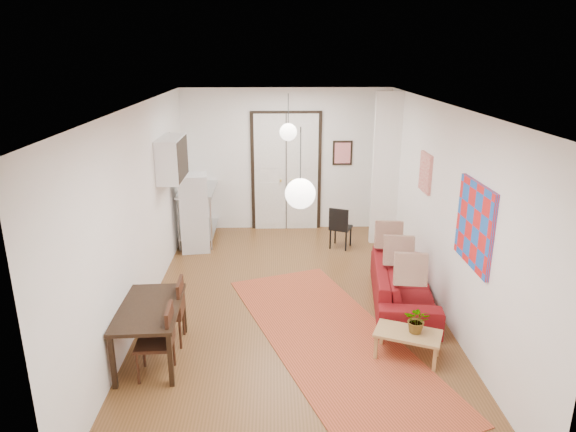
{
  "coord_description": "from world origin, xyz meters",
  "views": [
    {
      "loc": [
        -0.26,
        -6.83,
        3.57
      ],
      "look_at": [
        -0.05,
        0.4,
        1.25
      ],
      "focal_mm": 32.0,
      "sensor_mm": 36.0,
      "label": 1
    }
  ],
  "objects_px": {
    "fridge": "(194,213)",
    "dining_table": "(150,312)",
    "coffee_table": "(408,336)",
    "sofa": "(403,285)",
    "dining_chair_far": "(156,333)",
    "dining_chair_near": "(168,304)",
    "kitchen_counter": "(198,205)",
    "black_side_chair": "(340,223)"
  },
  "relations": [
    {
      "from": "fridge",
      "to": "dining_table",
      "type": "relative_size",
      "value": 1.13
    },
    {
      "from": "coffee_table",
      "to": "dining_table",
      "type": "relative_size",
      "value": 0.69
    },
    {
      "from": "sofa",
      "to": "fridge",
      "type": "xyz_separation_m",
      "value": [
        -3.35,
        2.31,
        0.42
      ]
    },
    {
      "from": "coffee_table",
      "to": "dining_chair_far",
      "type": "bearing_deg",
      "value": -176.56
    },
    {
      "from": "dining_chair_near",
      "to": "dining_table",
      "type": "bearing_deg",
      "value": -18.12
    },
    {
      "from": "kitchen_counter",
      "to": "dining_chair_far",
      "type": "bearing_deg",
      "value": -89.11
    },
    {
      "from": "kitchen_counter",
      "to": "dining_chair_near",
      "type": "xyz_separation_m",
      "value": [
        0.11,
        -3.77,
        -0.2
      ]
    },
    {
      "from": "coffee_table",
      "to": "dining_chair_far",
      "type": "height_order",
      "value": "dining_chair_far"
    },
    {
      "from": "black_side_chair",
      "to": "fridge",
      "type": "bearing_deg",
      "value": 26.99
    },
    {
      "from": "coffee_table",
      "to": "kitchen_counter",
      "type": "distance_m",
      "value": 5.3
    },
    {
      "from": "kitchen_counter",
      "to": "dining_table",
      "type": "bearing_deg",
      "value": -90.69
    },
    {
      "from": "coffee_table",
      "to": "dining_table",
      "type": "xyz_separation_m",
      "value": [
        -3.1,
        0.09,
        0.32
      ]
    },
    {
      "from": "dining_chair_near",
      "to": "black_side_chair",
      "type": "xyz_separation_m",
      "value": [
        2.63,
        3.28,
        -0.03
      ]
    },
    {
      "from": "kitchen_counter",
      "to": "black_side_chair",
      "type": "distance_m",
      "value": 2.8
    },
    {
      "from": "fridge",
      "to": "dining_chair_near",
      "type": "height_order",
      "value": "fridge"
    },
    {
      "from": "fridge",
      "to": "black_side_chair",
      "type": "xyz_separation_m",
      "value": [
        2.74,
        0.12,
        -0.26
      ]
    },
    {
      "from": "fridge",
      "to": "black_side_chair",
      "type": "bearing_deg",
      "value": -5.51
    },
    {
      "from": "coffee_table",
      "to": "kitchen_counter",
      "type": "bearing_deg",
      "value": 125.71
    },
    {
      "from": "dining_chair_near",
      "to": "black_side_chair",
      "type": "relative_size",
      "value": 1.06
    },
    {
      "from": "fridge",
      "to": "dining_chair_near",
      "type": "xyz_separation_m",
      "value": [
        0.1,
        -3.16,
        -0.23
      ]
    },
    {
      "from": "dining_table",
      "to": "sofa",
      "type": "bearing_deg",
      "value": 20.79
    },
    {
      "from": "fridge",
      "to": "dining_chair_far",
      "type": "height_order",
      "value": "fridge"
    },
    {
      "from": "sofa",
      "to": "dining_chair_near",
      "type": "relative_size",
      "value": 2.47
    },
    {
      "from": "dining_chair_far",
      "to": "dining_table",
      "type": "bearing_deg",
      "value": -157.41
    },
    {
      "from": "kitchen_counter",
      "to": "black_side_chair",
      "type": "xyz_separation_m",
      "value": [
        2.75,
        -0.49,
        -0.23
      ]
    },
    {
      "from": "coffee_table",
      "to": "dining_table",
      "type": "height_order",
      "value": "dining_table"
    },
    {
      "from": "kitchen_counter",
      "to": "dining_chair_far",
      "type": "distance_m",
      "value": 4.48
    },
    {
      "from": "dining_table",
      "to": "dining_chair_near",
      "type": "relative_size",
      "value": 1.49
    },
    {
      "from": "sofa",
      "to": "dining_table",
      "type": "distance_m",
      "value": 3.62
    },
    {
      "from": "dining_table",
      "to": "dining_chair_far",
      "type": "distance_m",
      "value": 0.32
    },
    {
      "from": "kitchen_counter",
      "to": "dining_chair_near",
      "type": "bearing_deg",
      "value": -88.84
    },
    {
      "from": "black_side_chair",
      "to": "dining_chair_near",
      "type": "bearing_deg",
      "value": 75.75
    },
    {
      "from": "fridge",
      "to": "black_side_chair",
      "type": "distance_m",
      "value": 2.75
    },
    {
      "from": "black_side_chair",
      "to": "coffee_table",
      "type": "bearing_deg",
      "value": 119.63
    },
    {
      "from": "coffee_table",
      "to": "kitchen_counter",
      "type": "height_order",
      "value": "kitchen_counter"
    },
    {
      "from": "kitchen_counter",
      "to": "dining_chair_far",
      "type": "height_order",
      "value": "kitchen_counter"
    },
    {
      "from": "sofa",
      "to": "dining_table",
      "type": "bearing_deg",
      "value": 118.58
    },
    {
      "from": "sofa",
      "to": "dining_table",
      "type": "height_order",
      "value": "dining_table"
    },
    {
      "from": "coffee_table",
      "to": "black_side_chair",
      "type": "xyz_separation_m",
      "value": [
        -0.34,
        3.8,
        0.17
      ]
    },
    {
      "from": "coffee_table",
      "to": "dining_chair_near",
      "type": "relative_size",
      "value": 1.03
    },
    {
      "from": "sofa",
      "to": "dining_chair_far",
      "type": "relative_size",
      "value": 2.47
    },
    {
      "from": "fridge",
      "to": "coffee_table",
      "type": "bearing_deg",
      "value": -58.1
    }
  ]
}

